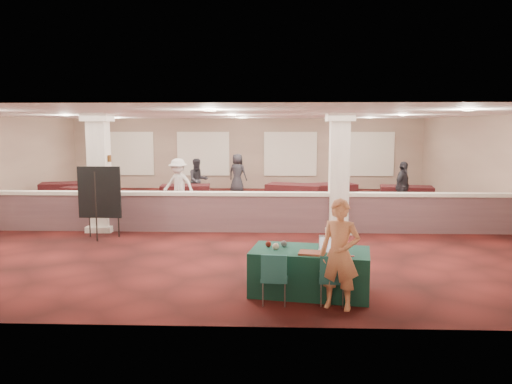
{
  "coord_description": "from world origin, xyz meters",
  "views": [
    {
      "loc": [
        1.27,
        -14.88,
        2.89
      ],
      "look_at": [
        0.79,
        -2.0,
        1.17
      ],
      "focal_mm": 35.0,
      "sensor_mm": 36.0,
      "label": 1
    }
  ],
  "objects_px": {
    "near_table": "(310,272)",
    "easel_board": "(99,193)",
    "far_table_back_left": "(68,193)",
    "far_table_front_right": "(406,196)",
    "conf_chair_main": "(332,276)",
    "attendee_a": "(198,180)",
    "attendee_d": "(238,173)",
    "attendee_b": "(178,185)",
    "woman": "(340,254)",
    "far_table_front_left": "(89,197)",
    "far_table_back_right": "(328,194)",
    "attendee_c": "(403,187)",
    "far_table_back_center": "(185,195)",
    "conf_chair_side": "(274,274)",
    "far_table_front_center": "(294,195)"
  },
  "relations": [
    {
      "from": "far_table_front_right",
      "to": "conf_chair_main",
      "type": "bearing_deg",
      "value": -110.67
    },
    {
      "from": "conf_chair_side",
      "to": "far_table_back_right",
      "type": "distance_m",
      "value": 10.47
    },
    {
      "from": "conf_chair_side",
      "to": "far_table_back_left",
      "type": "distance_m",
      "value": 12.82
    },
    {
      "from": "easel_board",
      "to": "far_table_back_right",
      "type": "distance_m",
      "value": 8.61
    },
    {
      "from": "attendee_c",
      "to": "attendee_a",
      "type": "bearing_deg",
      "value": 108.39
    },
    {
      "from": "attendee_c",
      "to": "far_table_back_left",
      "type": "bearing_deg",
      "value": 118.35
    },
    {
      "from": "far_table_front_center",
      "to": "attendee_d",
      "type": "distance_m",
      "value": 4.18
    },
    {
      "from": "woman",
      "to": "attendee_b",
      "type": "relative_size",
      "value": 0.99
    },
    {
      "from": "attendee_a",
      "to": "attendee_d",
      "type": "relative_size",
      "value": 0.97
    },
    {
      "from": "attendee_b",
      "to": "attendee_d",
      "type": "height_order",
      "value": "attendee_b"
    },
    {
      "from": "far_table_front_left",
      "to": "attendee_a",
      "type": "relative_size",
      "value": 1.09
    },
    {
      "from": "easel_board",
      "to": "attendee_d",
      "type": "distance_m",
      "value": 9.4
    },
    {
      "from": "attendee_d",
      "to": "woman",
      "type": "bearing_deg",
      "value": 125.44
    },
    {
      "from": "attendee_a",
      "to": "attendee_b",
      "type": "relative_size",
      "value": 0.92
    },
    {
      "from": "far_table_front_left",
      "to": "far_table_back_center",
      "type": "distance_m",
      "value": 3.4
    },
    {
      "from": "far_table_back_right",
      "to": "far_table_front_center",
      "type": "bearing_deg",
      "value": -170.8
    },
    {
      "from": "woman",
      "to": "far_table_front_right",
      "type": "height_order",
      "value": "woman"
    },
    {
      "from": "attendee_c",
      "to": "attendee_b",
      "type": "bearing_deg",
      "value": 124.04
    },
    {
      "from": "far_table_back_left",
      "to": "far_table_back_center",
      "type": "xyz_separation_m",
      "value": [
        4.38,
        0.0,
        -0.04
      ]
    },
    {
      "from": "far_table_back_center",
      "to": "attendee_d",
      "type": "relative_size",
      "value": 1.05
    },
    {
      "from": "conf_chair_side",
      "to": "far_table_back_center",
      "type": "xyz_separation_m",
      "value": [
        -3.28,
        10.28,
        -0.15
      ]
    },
    {
      "from": "near_table",
      "to": "easel_board",
      "type": "bearing_deg",
      "value": 151.36
    },
    {
      "from": "near_table",
      "to": "far_table_front_right",
      "type": "bearing_deg",
      "value": 76.29
    },
    {
      "from": "woman",
      "to": "attendee_a",
      "type": "height_order",
      "value": "woman"
    },
    {
      "from": "woman",
      "to": "far_table_front_right",
      "type": "distance_m",
      "value": 10.86
    },
    {
      "from": "near_table",
      "to": "far_table_front_center",
      "type": "distance_m",
      "value": 9.5
    },
    {
      "from": "near_table",
      "to": "far_table_back_left",
      "type": "xyz_separation_m",
      "value": [
        -8.27,
        9.7,
        0.01
      ]
    },
    {
      "from": "far_table_front_right",
      "to": "attendee_a",
      "type": "relative_size",
      "value": 1.11
    },
    {
      "from": "conf_chair_side",
      "to": "easel_board",
      "type": "bearing_deg",
      "value": 138.31
    },
    {
      "from": "far_table_back_right",
      "to": "far_table_front_right",
      "type": "bearing_deg",
      "value": -4.12
    },
    {
      "from": "woman",
      "to": "attendee_d",
      "type": "height_order",
      "value": "woman"
    },
    {
      "from": "conf_chair_main",
      "to": "easel_board",
      "type": "relative_size",
      "value": 0.45
    },
    {
      "from": "far_table_back_center",
      "to": "far_table_back_right",
      "type": "relative_size",
      "value": 0.92
    },
    {
      "from": "conf_chair_side",
      "to": "far_table_front_left",
      "type": "xyz_separation_m",
      "value": [
        -6.59,
        9.52,
        -0.14
      ]
    },
    {
      "from": "conf_chair_main",
      "to": "far_table_front_left",
      "type": "distance_m",
      "value": 12.14
    },
    {
      "from": "attendee_d",
      "to": "far_table_front_right",
      "type": "bearing_deg",
      "value": 175.98
    },
    {
      "from": "near_table",
      "to": "attendee_c",
      "type": "relative_size",
      "value": 1.17
    },
    {
      "from": "conf_chair_side",
      "to": "far_table_back_center",
      "type": "bearing_deg",
      "value": 111.88
    },
    {
      "from": "far_table_back_center",
      "to": "attendee_a",
      "type": "height_order",
      "value": "attendee_a"
    },
    {
      "from": "attendee_c",
      "to": "far_table_front_center",
      "type": "bearing_deg",
      "value": 105.05
    },
    {
      "from": "far_table_back_center",
      "to": "attendee_b",
      "type": "height_order",
      "value": "attendee_b"
    },
    {
      "from": "conf_chair_side",
      "to": "attendee_b",
      "type": "relative_size",
      "value": 0.48
    },
    {
      "from": "far_table_front_center",
      "to": "attendee_a",
      "type": "relative_size",
      "value": 1.19
    },
    {
      "from": "far_table_back_right",
      "to": "attendee_c",
      "type": "xyz_separation_m",
      "value": [
        2.29,
        -1.52,
        0.46
      ]
    },
    {
      "from": "conf_chair_side",
      "to": "far_table_back_center",
      "type": "relative_size",
      "value": 0.48
    },
    {
      "from": "easel_board",
      "to": "far_table_front_center",
      "type": "distance_m",
      "value": 7.58
    },
    {
      "from": "far_table_back_center",
      "to": "woman",
      "type": "bearing_deg",
      "value": -67.53
    },
    {
      "from": "conf_chair_main",
      "to": "far_table_front_right",
      "type": "xyz_separation_m",
      "value": [
        3.8,
        10.08,
        -0.13
      ]
    },
    {
      "from": "conf_chair_main",
      "to": "attendee_a",
      "type": "relative_size",
      "value": 0.51
    },
    {
      "from": "easel_board",
      "to": "far_table_front_right",
      "type": "relative_size",
      "value": 1.03
    }
  ]
}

